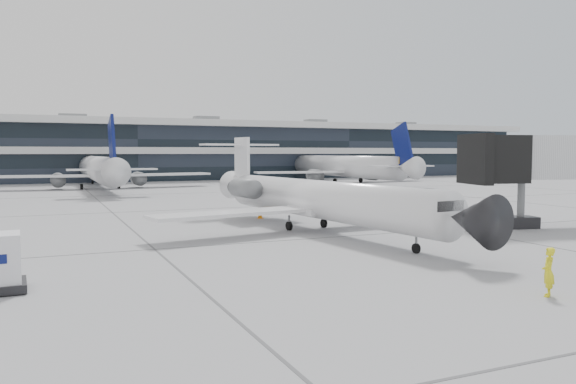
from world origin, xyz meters
name	(u,v)px	position (x,y,z in m)	size (l,w,h in m)	color
ground	(322,238)	(0.00, 0.00, 0.00)	(220.00, 220.00, 0.00)	gray
terminal	(129,153)	(0.00, 82.00, 5.00)	(170.00, 22.00, 10.00)	black
bg_jet_center	(99,188)	(-8.00, 55.00, 0.00)	(32.00, 40.00, 9.60)	silver
bg_jet_right	(342,182)	(32.00, 55.00, 0.00)	(32.00, 40.00, 9.60)	silver
regional_jet	(315,198)	(0.98, 2.93, 2.18)	(22.18, 27.69, 6.39)	white
ramp_worker	(548,272)	(1.15, -15.52, 0.89)	(0.65, 0.42, 1.77)	yellow
traffic_cone	(260,215)	(0.13, 10.89, 0.30)	(0.53, 0.53, 0.64)	orange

